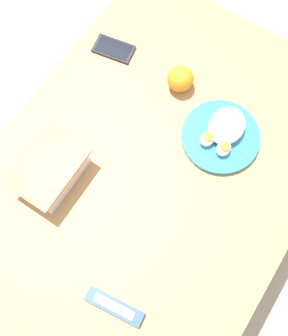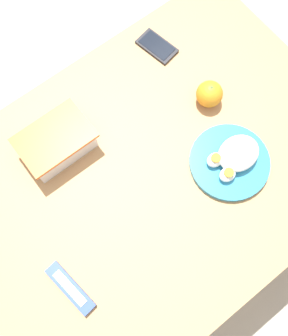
{
  "view_description": "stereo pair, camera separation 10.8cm",
  "coord_description": "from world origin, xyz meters",
  "px_view_note": "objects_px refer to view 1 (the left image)",
  "views": [
    {
      "loc": [
        -0.27,
        -0.16,
        1.77
      ],
      "look_at": [
        0.01,
        0.01,
        0.74
      ],
      "focal_mm": 42.0,
      "sensor_mm": 36.0,
      "label": 1
    },
    {
      "loc": [
        -0.19,
        -0.24,
        1.77
      ],
      "look_at": [
        0.01,
        0.01,
        0.74
      ],
      "focal_mm": 42.0,
      "sensor_mm": 36.0,
      "label": 2
    }
  ],
  "objects_px": {
    "orange_fruit": "(180,79)",
    "rice_plate": "(222,133)",
    "cell_phone": "(114,49)",
    "candy_bar": "(114,306)",
    "food_container": "(52,172)"
  },
  "relations": [
    {
      "from": "food_container",
      "to": "orange_fruit",
      "type": "bearing_deg",
      "value": -18.29
    },
    {
      "from": "orange_fruit",
      "to": "cell_phone",
      "type": "height_order",
      "value": "orange_fruit"
    },
    {
      "from": "candy_bar",
      "to": "cell_phone",
      "type": "bearing_deg",
      "value": 34.7
    },
    {
      "from": "cell_phone",
      "to": "candy_bar",
      "type": "bearing_deg",
      "value": -145.3
    },
    {
      "from": "food_container",
      "to": "orange_fruit",
      "type": "height_order",
      "value": "food_container"
    },
    {
      "from": "food_container",
      "to": "cell_phone",
      "type": "relative_size",
      "value": 1.51
    },
    {
      "from": "food_container",
      "to": "rice_plate",
      "type": "xyz_separation_m",
      "value": [
        0.36,
        -0.33,
        -0.01
      ]
    },
    {
      "from": "food_container",
      "to": "orange_fruit",
      "type": "xyz_separation_m",
      "value": [
        0.43,
        -0.14,
        0.0
      ]
    },
    {
      "from": "orange_fruit",
      "to": "rice_plate",
      "type": "xyz_separation_m",
      "value": [
        -0.08,
        -0.19,
        -0.02
      ]
    },
    {
      "from": "food_container",
      "to": "cell_phone",
      "type": "xyz_separation_m",
      "value": [
        0.43,
        0.09,
        -0.03
      ]
    },
    {
      "from": "food_container",
      "to": "rice_plate",
      "type": "distance_m",
      "value": 0.49
    },
    {
      "from": "rice_plate",
      "to": "cell_phone",
      "type": "distance_m",
      "value": 0.43
    },
    {
      "from": "candy_bar",
      "to": "cell_phone",
      "type": "relative_size",
      "value": 1.18
    },
    {
      "from": "rice_plate",
      "to": "candy_bar",
      "type": "xyz_separation_m",
      "value": [
        -0.55,
        -0.01,
        -0.01
      ]
    },
    {
      "from": "rice_plate",
      "to": "cell_phone",
      "type": "bearing_deg",
      "value": 80.68
    }
  ]
}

